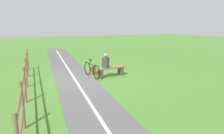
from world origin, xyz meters
name	(u,v)px	position (x,y,z in m)	size (l,w,h in m)	color
ground_plane	(87,78)	(0.00, 0.00, 0.00)	(80.00, 80.00, 0.00)	#477A2D
paved_path	(96,112)	(0.95, 4.00, 0.01)	(1.82, 36.00, 0.02)	#565454
path_centre_line	(96,112)	(0.95, 4.00, 0.02)	(0.10, 32.00, 0.00)	silver
bench	(111,70)	(-1.21, 0.20, 0.33)	(1.68, 0.65, 0.49)	brown
person_seated	(106,62)	(-0.91, 0.25, 0.78)	(0.42, 0.42, 0.70)	#38383D
bicycle	(92,70)	(-0.29, -0.05, 0.37)	(0.27, 1.72, 0.88)	black
backpack	(93,70)	(-0.57, -0.76, 0.22)	(0.34, 0.32, 0.44)	olive
fence_roadside	(25,75)	(2.75, 1.37, 0.72)	(0.54, 9.52, 1.22)	brown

